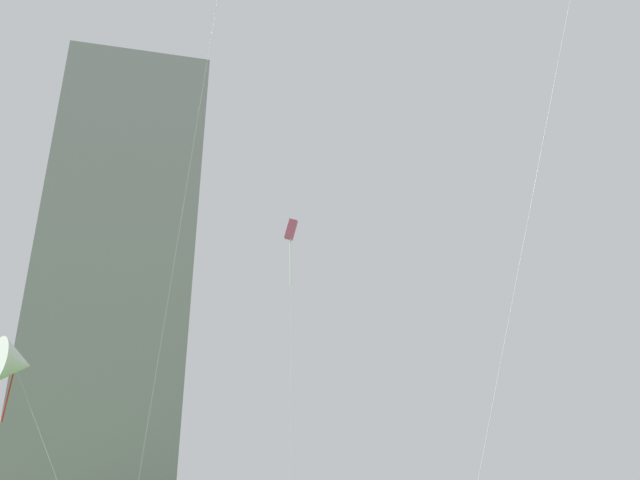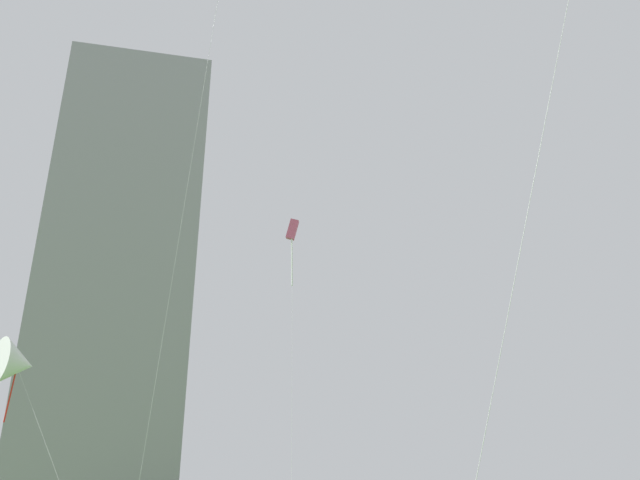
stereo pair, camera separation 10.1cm
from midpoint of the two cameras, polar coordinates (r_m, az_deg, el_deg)
name	(u,v)px [view 1 (the left image)]	position (r m, az deg, el deg)	size (l,w,h in m)	color
kite_flying_3	(14,363)	(47.89, -25.24, -9.71)	(10.37, 8.29, 12.50)	silver
kite_flying_6	(291,232)	(46.38, -2.61, 0.66)	(1.09, 5.74, 21.27)	silver
distant_highrise_0	(119,275)	(118.04, -17.19, -2.93)	(24.64, 21.15, 79.22)	#939399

